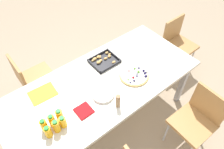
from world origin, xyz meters
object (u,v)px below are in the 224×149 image
object	(u,v)px
juice_bottle_3	(44,125)
juice_bottle_0	(48,132)
juice_bottle_4	(52,120)
snack_tray	(104,60)
fruit_pizza	(134,75)
chair_near_right	(198,118)
juice_bottle_5	(60,115)
plate_stack	(103,94)
juice_bottle_1	(56,126)
juice_bottle_2	(63,122)
party_table	(102,86)
chair_far_left	(31,78)
napkin_stack	(84,111)
paper_folder	(43,93)
chair_end	(177,41)
cardboard_tube	(118,101)

from	to	relation	value
juice_bottle_3	juice_bottle_0	bearing A→B (deg)	-91.23
juice_bottle_4	snack_tray	distance (m)	0.92
juice_bottle_4	fruit_pizza	world-z (taller)	juice_bottle_4
chair_near_right	fruit_pizza	distance (m)	0.81
juice_bottle_5	plate_stack	world-z (taller)	juice_bottle_5
juice_bottle_0	juice_bottle_1	bearing A→B (deg)	0.27
juice_bottle_2	party_table	bearing A→B (deg)	18.08
chair_far_left	juice_bottle_3	xyz separation A→B (m)	(-0.20, -0.90, 0.32)
party_table	juice_bottle_1	world-z (taller)	juice_bottle_1
juice_bottle_2	juice_bottle_5	distance (m)	0.07
napkin_stack	fruit_pizza	bearing A→B (deg)	2.36
chair_near_right	juice_bottle_2	distance (m)	1.39
fruit_pizza	juice_bottle_3	bearing A→B (deg)	178.25
paper_folder	snack_tray	bearing A→B (deg)	-1.18
juice_bottle_3	juice_bottle_4	distance (m)	0.08
chair_near_right	party_table	bearing A→B (deg)	36.98
chair_near_right	snack_tray	distance (m)	1.20
chair_end	juice_bottle_2	distance (m)	2.06
paper_folder	juice_bottle_1	bearing A→B (deg)	-100.21
juice_bottle_4	napkin_stack	world-z (taller)	juice_bottle_4
party_table	plate_stack	distance (m)	0.18
juice_bottle_3	chair_far_left	bearing A→B (deg)	77.25
party_table	juice_bottle_5	size ratio (longest dim) A/B	14.64
juice_bottle_1	juice_bottle_4	size ratio (longest dim) A/B	1.04
paper_folder	juice_bottle_0	bearing A→B (deg)	-109.68
juice_bottle_1	juice_bottle_5	size ratio (longest dim) A/B	1.00
chair_far_left	juice_bottle_1	xyz separation A→B (m)	(-0.13, -0.98, 0.32)
snack_tray	plate_stack	xyz separation A→B (m)	(-0.30, -0.38, 0.00)
juice_bottle_1	juice_bottle_3	xyz separation A→B (m)	(-0.08, 0.08, -0.00)
chair_far_left	fruit_pizza	bearing A→B (deg)	41.77
snack_tray	cardboard_tube	size ratio (longest dim) A/B	1.95
snack_tray	chair_far_left	bearing A→B (deg)	142.95
chair_near_right	juice_bottle_3	distance (m)	1.55
fruit_pizza	paper_folder	size ratio (longest dim) A/B	1.23
chair_end	napkin_stack	world-z (taller)	chair_end
juice_bottle_4	snack_tray	bearing A→B (deg)	23.02
juice_bottle_1	plate_stack	bearing A→B (deg)	5.27
chair_end	fruit_pizza	size ratio (longest dim) A/B	2.60
juice_bottle_0	juice_bottle_2	distance (m)	0.15
cardboard_tube	paper_folder	size ratio (longest dim) A/B	0.59
napkin_stack	plate_stack	bearing A→B (deg)	7.49
chair_far_left	juice_bottle_5	world-z (taller)	juice_bottle_5
juice_bottle_0	juice_bottle_3	distance (m)	0.08
party_table	fruit_pizza	bearing A→B (deg)	-23.93
chair_far_left	cardboard_tube	bearing A→B (deg)	21.81
juice_bottle_2	napkin_stack	size ratio (longest dim) A/B	0.89
chair_near_right	juice_bottle_4	xyz separation A→B (m)	(-1.25, 0.74, 0.32)
chair_near_right	juice_bottle_4	world-z (taller)	juice_bottle_4
chair_end	juice_bottle_2	world-z (taller)	juice_bottle_2
plate_stack	paper_folder	size ratio (longest dim) A/B	0.85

